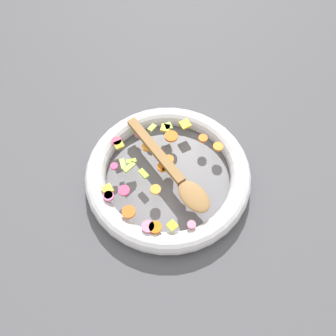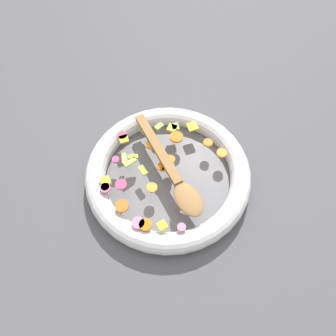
{
  "view_description": "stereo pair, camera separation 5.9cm",
  "coord_description": "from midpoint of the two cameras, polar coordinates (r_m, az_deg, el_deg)",
  "views": [
    {
      "loc": [
        0.03,
        -0.4,
        0.72
      ],
      "look_at": [
        0.0,
        0.0,
        0.05
      ],
      "focal_mm": 35.0,
      "sensor_mm": 36.0,
      "label": 1
    },
    {
      "loc": [
        0.09,
        -0.39,
        0.72
      ],
      "look_at": [
        0.0,
        0.0,
        0.05
      ],
      "focal_mm": 35.0,
      "sensor_mm": 36.0,
      "label": 2
    }
  ],
  "objects": [
    {
      "name": "skillet",
      "position": [
        0.81,
        2.08,
        -1.15
      ],
      "size": [
        0.41,
        0.41,
        0.05
      ],
      "color": "slate",
      "rests_on": "ground_plane"
    },
    {
      "name": "chopped_vegetables",
      "position": [
        0.78,
        -0.45,
        0.03
      ],
      "size": [
        0.28,
        0.32,
        0.01
      ],
      "color": "orange",
      "rests_on": "skillet"
    },
    {
      "name": "wooden_spoon",
      "position": [
        0.76,
        3.03,
        -1.03
      ],
      "size": [
        0.23,
        0.26,
        0.01
      ],
      "color": "olive",
      "rests_on": "chopped_vegetables"
    },
    {
      "name": "ground_plane",
      "position": [
        0.83,
        2.04,
        -1.9
      ],
      "size": [
        4.0,
        4.0,
        0.0
      ],
      "primitive_type": "plane",
      "color": "#4C4C51"
    }
  ]
}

